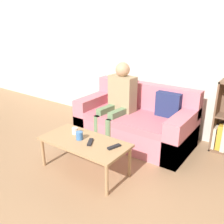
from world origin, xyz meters
TOP-DOWN VIEW (x-y plane):
  - wall_back at (0.00, 2.85)m, footprint 12.00×0.06m
  - couch at (-0.11, 2.21)m, footprint 1.73×0.86m
  - coffee_table at (-0.20, 1.13)m, footprint 1.10×0.54m
  - person_adult at (-0.37, 2.14)m, footprint 0.44×0.63m
  - cup_near at (-0.27, 1.12)m, footprint 0.09×0.09m
  - cup_far at (-0.43, 1.21)m, footprint 0.08×0.08m
  - tv_remote_0 at (0.19, 1.20)m, footprint 0.10×0.18m
  - tv_remote_1 at (-0.11, 1.13)m, footprint 0.13×0.17m

SIDE VIEW (x-z plane):
  - couch at x=-0.11m, z-range -0.13..0.73m
  - coffee_table at x=-0.20m, z-range 0.17..0.58m
  - tv_remote_0 at x=0.19m, z-range 0.41..0.43m
  - tv_remote_1 at x=-0.11m, z-range 0.41..0.43m
  - cup_far at x=-0.43m, z-range 0.41..0.50m
  - cup_near at x=-0.27m, z-range 0.41..0.51m
  - person_adult at x=-0.37m, z-range 0.10..1.30m
  - wall_back at x=0.00m, z-range 0.00..2.60m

